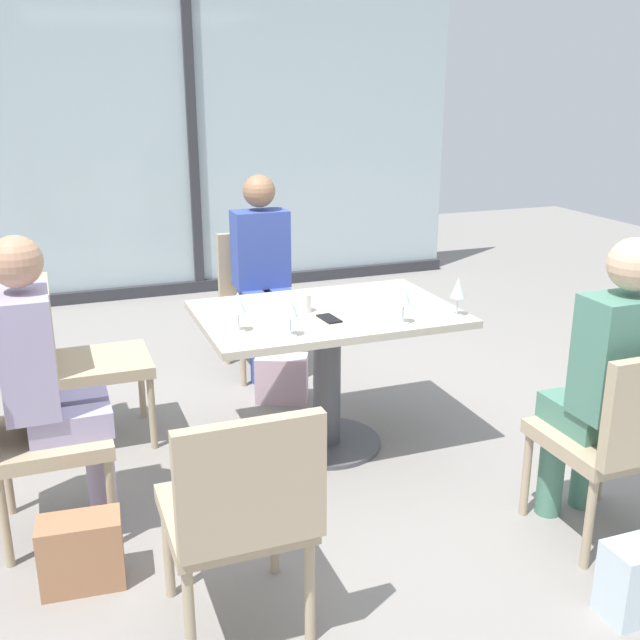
{
  "coord_description": "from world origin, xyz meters",
  "views": [
    {
      "loc": [
        -1.26,
        -3.27,
        1.81
      ],
      "look_at": [
        0.0,
        0.1,
        0.65
      ],
      "focal_mm": 41.97,
      "sensor_mm": 36.0,
      "label": 1
    }
  ],
  "objects_px": {
    "dining_table_main": "(327,347)",
    "wine_glass_2": "(458,289)",
    "chair_front_left": "(240,508)",
    "person_near_window": "(264,266)",
    "wine_glass_0": "(238,303)",
    "chair_far_left": "(83,352)",
    "coffee_cup": "(303,303)",
    "wine_glass_3": "(404,296)",
    "chair_front_right": "(622,433)",
    "chair_side_end": "(23,425)",
    "person_front_right": "(609,374)",
    "chair_near_window": "(259,293)",
    "handbag_1": "(81,552)",
    "handbag_2": "(282,379)",
    "cell_phone_on_table": "(329,319)",
    "person_side_end": "(46,374)",
    "wine_glass_1": "(290,307)"
  },
  "relations": [
    {
      "from": "dining_table_main",
      "to": "wine_glass_2",
      "type": "xyz_separation_m",
      "value": [
        0.55,
        -0.29,
        0.32
      ]
    },
    {
      "from": "chair_front_left",
      "to": "person_near_window",
      "type": "relative_size",
      "value": 0.69
    },
    {
      "from": "person_near_window",
      "to": "wine_glass_0",
      "type": "bearing_deg",
      "value": -111.08
    },
    {
      "from": "chair_far_left",
      "to": "coffee_cup",
      "type": "height_order",
      "value": "chair_far_left"
    },
    {
      "from": "wine_glass_3",
      "to": "chair_front_right",
      "type": "bearing_deg",
      "value": -60.57
    },
    {
      "from": "chair_side_end",
      "to": "person_front_right",
      "type": "relative_size",
      "value": 0.69
    },
    {
      "from": "dining_table_main",
      "to": "chair_near_window",
      "type": "relative_size",
      "value": 1.44
    },
    {
      "from": "chair_front_right",
      "to": "handbag_1",
      "type": "bearing_deg",
      "value": 166.87
    },
    {
      "from": "wine_glass_2",
      "to": "handbag_2",
      "type": "relative_size",
      "value": 0.62
    },
    {
      "from": "dining_table_main",
      "to": "wine_glass_0",
      "type": "xyz_separation_m",
      "value": [
        -0.49,
        -0.16,
        0.32
      ]
    },
    {
      "from": "chair_front_right",
      "to": "chair_front_left",
      "type": "xyz_separation_m",
      "value": [
        -1.53,
        0.0,
        0.0
      ]
    },
    {
      "from": "chair_front_left",
      "to": "cell_phone_on_table",
      "type": "distance_m",
      "value": 1.32
    },
    {
      "from": "chair_side_end",
      "to": "person_near_window",
      "type": "bearing_deg",
      "value": 44.99
    },
    {
      "from": "chair_front_right",
      "to": "wine_glass_3",
      "type": "bearing_deg",
      "value": 119.43
    },
    {
      "from": "person_side_end",
      "to": "coffee_cup",
      "type": "bearing_deg",
      "value": 15.66
    },
    {
      "from": "chair_front_left",
      "to": "chair_far_left",
      "type": "distance_m",
      "value": 1.73
    },
    {
      "from": "chair_front_right",
      "to": "cell_phone_on_table",
      "type": "bearing_deg",
      "value": 127.01
    },
    {
      "from": "dining_table_main",
      "to": "person_near_window",
      "type": "bearing_deg",
      "value": 90.0
    },
    {
      "from": "person_side_end",
      "to": "wine_glass_3",
      "type": "xyz_separation_m",
      "value": [
        1.57,
        0.01,
        0.16
      ]
    },
    {
      "from": "wine_glass_3",
      "to": "handbag_1",
      "type": "bearing_deg",
      "value": -164.17
    },
    {
      "from": "dining_table_main",
      "to": "cell_phone_on_table",
      "type": "height_order",
      "value": "cell_phone_on_table"
    },
    {
      "from": "chair_side_end",
      "to": "cell_phone_on_table",
      "type": "height_order",
      "value": "chair_side_end"
    },
    {
      "from": "chair_front_left",
      "to": "cell_phone_on_table",
      "type": "xyz_separation_m",
      "value": [
        0.72,
        1.07,
        0.24
      ]
    },
    {
      "from": "dining_table_main",
      "to": "chair_far_left",
      "type": "bearing_deg",
      "value": 157.35
    },
    {
      "from": "coffee_cup",
      "to": "chair_side_end",
      "type": "bearing_deg",
      "value": -165.59
    },
    {
      "from": "chair_front_right",
      "to": "person_side_end",
      "type": "height_order",
      "value": "person_side_end"
    },
    {
      "from": "chair_front_left",
      "to": "wine_glass_3",
      "type": "distance_m",
      "value": 1.41
    },
    {
      "from": "person_side_end",
      "to": "cell_phone_on_table",
      "type": "bearing_deg",
      "value": 8.04
    },
    {
      "from": "handbag_2",
      "to": "handbag_1",
      "type": "bearing_deg",
      "value": -108.15
    },
    {
      "from": "chair_front_left",
      "to": "wine_glass_3",
      "type": "xyz_separation_m",
      "value": [
        1.02,
        0.9,
        0.37
      ]
    },
    {
      "from": "chair_side_end",
      "to": "chair_near_window",
      "type": "bearing_deg",
      "value": 47.11
    },
    {
      "from": "person_side_end",
      "to": "wine_glass_1",
      "type": "height_order",
      "value": "person_side_end"
    },
    {
      "from": "person_front_right",
      "to": "handbag_1",
      "type": "height_order",
      "value": "person_front_right"
    },
    {
      "from": "dining_table_main",
      "to": "chair_front_right",
      "type": "relative_size",
      "value": 1.44
    },
    {
      "from": "person_side_end",
      "to": "wine_glass_2",
      "type": "height_order",
      "value": "person_side_end"
    },
    {
      "from": "chair_near_window",
      "to": "cell_phone_on_table",
      "type": "height_order",
      "value": "chair_near_window"
    },
    {
      "from": "person_side_end",
      "to": "chair_far_left",
      "type": "bearing_deg",
      "value": 77.98
    },
    {
      "from": "chair_far_left",
      "to": "cell_phone_on_table",
      "type": "bearing_deg",
      "value": -29.25
    },
    {
      "from": "wine_glass_3",
      "to": "handbag_2",
      "type": "relative_size",
      "value": 0.62
    },
    {
      "from": "person_near_window",
      "to": "cell_phone_on_table",
      "type": "bearing_deg",
      "value": -92.0
    },
    {
      "from": "wine_glass_3",
      "to": "cell_phone_on_table",
      "type": "bearing_deg",
      "value": 150.29
    },
    {
      "from": "cell_phone_on_table",
      "to": "handbag_2",
      "type": "xyz_separation_m",
      "value": [
        -0.0,
        0.75,
        -0.59
      ]
    },
    {
      "from": "chair_near_window",
      "to": "wine_glass_2",
      "type": "distance_m",
      "value": 1.65
    },
    {
      "from": "dining_table_main",
      "to": "cell_phone_on_table",
      "type": "distance_m",
      "value": 0.24
    },
    {
      "from": "chair_front_right",
      "to": "chair_front_left",
      "type": "height_order",
      "value": "same"
    },
    {
      "from": "person_side_end",
      "to": "wine_glass_1",
      "type": "distance_m",
      "value": 1.04
    },
    {
      "from": "dining_table_main",
      "to": "handbag_2",
      "type": "height_order",
      "value": "dining_table_main"
    },
    {
      "from": "person_side_end",
      "to": "coffee_cup",
      "type": "height_order",
      "value": "person_side_end"
    },
    {
      "from": "cell_phone_on_table",
      "to": "handbag_1",
      "type": "xyz_separation_m",
      "value": [
        -1.22,
        -0.6,
        -0.59
      ]
    },
    {
      "from": "person_side_end",
      "to": "wine_glass_2",
      "type": "relative_size",
      "value": 6.81
    }
  ]
}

